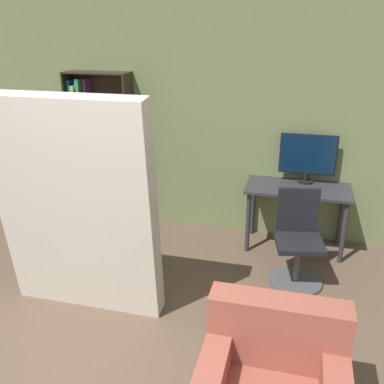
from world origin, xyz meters
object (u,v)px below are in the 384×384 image
office_chair (297,247)px  mattress_near (77,210)px  monitor (308,156)px  bookshelf (96,151)px

office_chair → mattress_near: mattress_near is taller
monitor → office_chair: monitor is taller
bookshelf → mattress_near: size_ratio=0.98×
monitor → office_chair: (-0.03, -0.86, -0.66)m
monitor → bookshelf: bookshelf is taller
bookshelf → mattress_near: bearing=-68.6°
monitor → office_chair: 1.09m
monitor → bookshelf: size_ratio=0.33×
monitor → mattress_near: size_ratio=0.32×
office_chair → mattress_near: 2.10m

